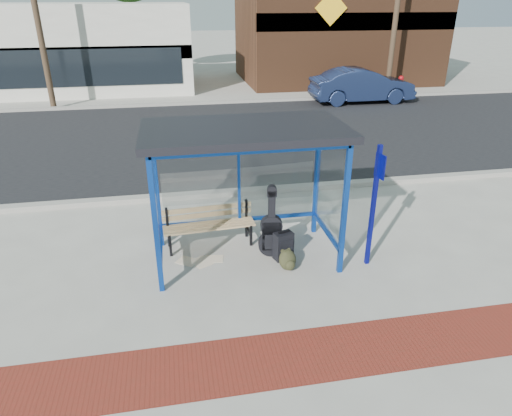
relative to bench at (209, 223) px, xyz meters
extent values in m
plane|color=#B2ADA0|center=(0.60, -0.61, -0.45)|extent=(120.00, 120.00, 0.00)
cube|color=maroon|center=(0.60, -3.21, -0.45)|extent=(60.00, 1.00, 0.01)
cube|color=gray|center=(0.60, 2.29, -0.39)|extent=(60.00, 0.25, 0.12)
cube|color=black|center=(0.60, 7.39, -0.45)|extent=(60.00, 10.00, 0.00)
cube|color=gray|center=(0.60, 12.49, -0.39)|extent=(60.00, 0.25, 0.12)
cube|color=#B2ADA0|center=(0.60, 14.39, -0.45)|extent=(60.00, 4.00, 0.01)
cube|color=#0D3896|center=(-0.90, -1.36, 0.70)|extent=(0.08, 0.08, 2.30)
cube|color=#0D3896|center=(2.10, -1.36, 0.70)|extent=(0.08, 0.08, 2.30)
cube|color=#0D3896|center=(-0.90, 0.14, 0.70)|extent=(0.08, 0.08, 2.30)
cube|color=#0D3896|center=(2.10, 0.14, 0.70)|extent=(0.08, 0.08, 2.30)
cube|color=#0D3896|center=(0.60, 0.14, 1.81)|extent=(3.00, 0.08, 0.08)
cube|color=#0D3896|center=(0.60, -1.36, 1.81)|extent=(3.00, 0.08, 0.08)
cube|color=#0D3896|center=(-0.90, -0.61, 1.81)|extent=(0.08, 1.50, 0.08)
cube|color=#0D3896|center=(2.10, -0.61, 1.81)|extent=(0.08, 1.50, 0.08)
cube|color=#0D3896|center=(0.60, 0.14, -0.05)|extent=(3.00, 0.08, 0.06)
cube|color=#0D3896|center=(-0.90, -0.61, -0.05)|extent=(0.08, 1.50, 0.06)
cube|color=#0D3896|center=(2.10, -0.61, -0.05)|extent=(0.08, 1.50, 0.06)
cube|color=#0D3896|center=(0.60, 0.14, 0.90)|extent=(0.05, 0.05, 1.90)
cube|color=silver|center=(0.60, 0.14, 0.86)|extent=(2.84, 0.01, 1.82)
cube|color=silver|center=(-0.90, -0.61, 0.86)|extent=(0.02, 1.34, 1.82)
cube|color=silver|center=(2.10, -0.61, 0.86)|extent=(0.02, 1.34, 1.82)
cube|color=black|center=(0.60, -0.61, 1.91)|extent=(3.30, 1.80, 0.12)
cube|color=silver|center=(-8.40, 17.39, 1.55)|extent=(18.00, 6.00, 4.00)
cube|color=#59331E|center=(8.60, 17.89, 2.75)|extent=(10.00, 7.00, 6.40)
cube|color=black|center=(8.60, 14.44, 2.75)|extent=(10.00, 0.10, 0.80)
cube|color=yellow|center=(7.10, 14.34, 3.35)|extent=(1.56, 0.06, 1.56)
cylinder|color=#4C3826|center=(-2.40, 21.39, 2.05)|extent=(0.36, 0.36, 5.00)
cylinder|color=#4C3826|center=(13.10, 21.39, 2.05)|extent=(0.36, 0.36, 5.00)
cylinder|color=#4C3826|center=(-5.40, 12.79, 3.55)|extent=(0.24, 0.24, 8.00)
cylinder|color=#4C3826|center=(9.60, 12.79, 3.55)|extent=(0.24, 0.24, 8.00)
cube|color=black|center=(-0.73, -0.30, -0.24)|extent=(0.05, 0.05, 0.42)
cube|color=black|center=(-0.76, 0.07, -0.05)|extent=(0.05, 0.05, 0.80)
cube|color=black|center=(-0.75, -0.11, -0.24)|extent=(0.07, 0.38, 0.05)
cube|color=black|center=(0.77, -0.19, -0.24)|extent=(0.05, 0.05, 0.42)
cube|color=black|center=(0.74, 0.18, -0.05)|extent=(0.05, 0.05, 0.80)
cube|color=black|center=(0.76, 0.00, -0.24)|extent=(0.07, 0.38, 0.05)
cube|color=#D7B77C|center=(0.02, -0.21, -0.03)|extent=(1.70, 0.21, 0.03)
cube|color=#D7B77C|center=(0.01, -0.11, -0.03)|extent=(1.70, 0.21, 0.03)
cube|color=#D7B77C|center=(0.00, -0.01, -0.03)|extent=(1.70, 0.21, 0.03)
cube|color=#D7B77C|center=(-0.01, 0.10, -0.03)|extent=(1.70, 0.21, 0.03)
cube|color=#D7B77C|center=(-0.01, 0.13, 0.11)|extent=(1.69, 0.15, 0.09)
cube|color=#D7B77C|center=(-0.01, 0.13, 0.24)|extent=(1.69, 0.15, 0.09)
cylinder|color=black|center=(1.07, -0.60, -0.22)|extent=(0.48, 0.20, 0.47)
cylinder|color=black|center=(1.07, -0.60, 0.15)|extent=(0.41, 0.19, 0.39)
cube|color=black|center=(1.07, -0.60, -0.04)|extent=(0.35, 0.18, 0.56)
cube|color=black|center=(1.07, -0.60, 0.53)|extent=(0.14, 0.13, 0.56)
cube|color=black|center=(1.07, -0.60, 0.78)|extent=(0.18, 0.14, 0.11)
cube|color=black|center=(1.25, -0.78, -0.18)|extent=(0.38, 0.29, 0.52)
cylinder|color=black|center=(1.13, -0.81, -0.43)|extent=(0.10, 0.19, 0.05)
cylinder|color=black|center=(1.37, -0.74, -0.43)|extent=(0.10, 0.19, 0.05)
cube|color=black|center=(1.25, -0.78, 0.10)|extent=(0.21, 0.10, 0.04)
cube|color=black|center=(1.28, -0.88, -0.17)|extent=(0.26, 0.09, 0.28)
ellipsoid|color=#292917|center=(1.25, -1.11, -0.27)|extent=(0.35, 0.28, 0.37)
ellipsoid|color=#292917|center=(1.27, -1.22, -0.32)|extent=(0.20, 0.16, 0.19)
cube|color=#292917|center=(1.24, -1.09, -0.10)|extent=(0.11, 0.06, 0.03)
cube|color=navy|center=(2.68, -1.19, 0.64)|extent=(0.07, 0.07, 2.18)
cube|color=navy|center=(2.72, -1.18, 1.37)|extent=(0.06, 0.27, 0.41)
cube|color=white|center=(0.02, -0.56, -0.45)|extent=(0.37, 0.31, 0.01)
cube|color=white|center=(-0.45, -0.55, -0.45)|extent=(0.45, 0.43, 0.01)
cube|color=white|center=(-0.21, -0.63, -0.45)|extent=(0.43, 0.46, 0.01)
imported|color=#1A264A|center=(7.80, 11.61, 0.29)|extent=(4.49, 1.57, 1.48)
cylinder|color=#B00C12|center=(10.50, 13.28, -0.12)|extent=(0.22, 0.22, 0.67)
sphere|color=#B00C12|center=(10.50, 13.28, 0.25)|extent=(0.25, 0.25, 0.25)
cylinder|color=#B00C12|center=(10.50, 13.28, 0.00)|extent=(0.38, 0.21, 0.11)
camera|label=1|loc=(-0.52, -7.64, 3.86)|focal=32.00mm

